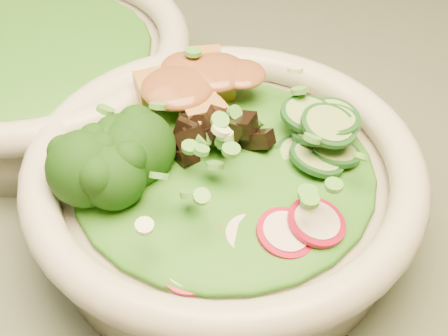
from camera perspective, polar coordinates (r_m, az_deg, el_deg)
name	(u,v)px	position (r m, az deg, el deg)	size (l,w,h in m)	color
dining_table	(322,278)	(0.64, 8.92, -9.94)	(1.20, 0.80, 0.75)	black
salad_bowl	(224,188)	(0.49, 0.00, -1.82)	(0.31, 0.31, 0.08)	beige
side_bowl	(35,66)	(0.65, -16.88, 8.95)	(0.31, 0.31, 0.08)	beige
lettuce_bed	(224,167)	(0.47, 0.00, 0.09)	(0.23, 0.23, 0.03)	#205912
side_lettuce	(30,47)	(0.64, -17.28, 10.54)	(0.20, 0.20, 0.03)	#205912
broccoli_florets	(131,174)	(0.45, -8.47, -0.54)	(0.09, 0.08, 0.05)	black
radish_slices	(267,233)	(0.42, 3.97, -5.93)	(0.13, 0.05, 0.02)	maroon
cucumber_slices	(314,132)	(0.49, 8.27, 3.27)	(0.08, 0.08, 0.04)	#87B363
mushroom_heap	(218,139)	(0.47, -0.58, 2.64)	(0.08, 0.08, 0.05)	black
tofu_cubes	(196,97)	(0.52, -2.56, 6.47)	(0.10, 0.07, 0.04)	#A87738
peanut_sauce	(196,83)	(0.51, -2.61, 7.80)	(0.08, 0.06, 0.02)	brown
scallion_garnish	(224,139)	(0.46, 0.00, 2.64)	(0.22, 0.22, 0.03)	#4D9E38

